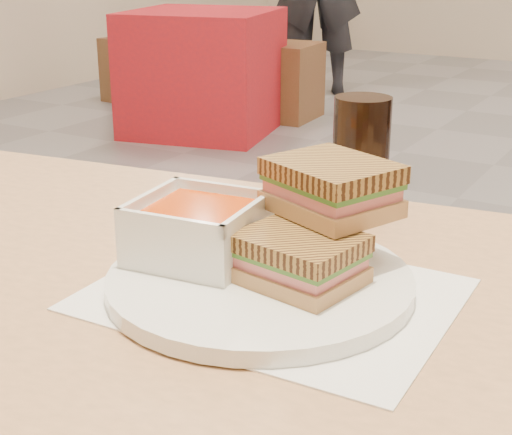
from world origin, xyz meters
The scene contains 10 objects.
main_table centered at (-0.13, -2.06, 0.64)m, with size 1.29×0.86×0.75m.
tray_liner centered at (0.04, -2.02, 0.75)m, with size 0.34×0.27×0.00m.
plate centered at (0.02, -2.01, 0.76)m, with size 0.30×0.30×0.02m.
soup_bowl centered at (-0.05, -2.01, 0.80)m, with size 0.13×0.13×0.06m.
panini_lower centered at (0.06, -2.01, 0.79)m, with size 0.12×0.11×0.05m.
panini_upper centered at (0.06, -1.94, 0.84)m, with size 0.14×0.13×0.05m.
cola_glass centered at (0.02, -1.76, 0.82)m, with size 0.07×0.07×0.15m.
bg_table_0 centered at (-2.20, 1.12, 0.35)m, with size 0.96×0.96×0.71m.
bg_chair_0l centered at (-3.14, 1.67, 0.22)m, with size 0.42×0.42×0.44m.
bg_chair_0r centered at (-1.97, 1.68, 0.24)m, with size 0.45×0.45×0.48m.
Camera 1 is at (0.37, -2.60, 1.07)m, focal length 53.39 mm.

